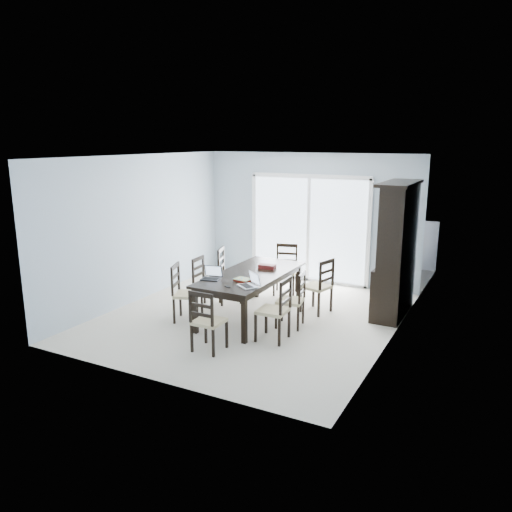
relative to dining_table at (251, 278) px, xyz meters
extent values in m
plane|color=beige|center=(0.00, 0.00, -0.67)|extent=(5.00, 5.00, 0.00)
plane|color=white|center=(0.00, 0.00, 1.93)|extent=(5.00, 5.00, 0.00)
cube|color=#9DADBB|center=(0.00, 2.50, 0.63)|extent=(4.50, 0.02, 2.60)
cube|color=#9DADBB|center=(-2.25, 0.00, 0.63)|extent=(0.02, 5.00, 2.60)
cube|color=#9DADBB|center=(2.25, 0.00, 0.63)|extent=(0.02, 5.00, 2.60)
cube|color=gray|center=(0.00, 3.50, -0.72)|extent=(4.50, 2.00, 0.10)
cube|color=#99999E|center=(0.00, 4.50, -0.12)|extent=(4.50, 0.06, 1.10)
cube|color=black|center=(0.00, 0.00, 0.06)|extent=(1.00, 2.20, 0.04)
cube|color=black|center=(0.00, 0.00, 0.00)|extent=(0.88, 2.08, 0.10)
cube|color=black|center=(-0.42, -1.00, -0.33)|extent=(0.07, 0.07, 0.69)
cube|color=black|center=(0.42, -1.00, -0.33)|extent=(0.07, 0.07, 0.69)
cube|color=black|center=(-0.42, 1.00, -0.33)|extent=(0.07, 0.07, 0.69)
cube|color=black|center=(0.42, 1.00, -0.33)|extent=(0.07, 0.07, 0.69)
cube|color=black|center=(2.01, 1.25, -0.25)|extent=(0.45, 1.30, 0.85)
cube|color=black|center=(2.04, 1.25, 0.83)|extent=(0.38, 1.30, 1.30)
cube|color=black|center=(2.01, 1.25, 1.50)|extent=(0.50, 1.38, 0.05)
cube|color=black|center=(1.84, 0.83, 0.83)|extent=(0.02, 0.36, 1.18)
cube|color=black|center=(1.84, 1.25, 0.83)|extent=(0.02, 0.36, 1.18)
cube|color=black|center=(1.84, 1.67, 0.83)|extent=(0.02, 0.36, 1.18)
cube|color=silver|center=(0.00, 2.48, 0.38)|extent=(2.40, 0.02, 2.10)
cube|color=white|center=(0.00, 2.46, 1.47)|extent=(2.52, 0.05, 0.08)
cube|color=white|center=(0.00, 2.46, 0.38)|extent=(0.06, 0.05, 2.10)
cube|color=white|center=(0.00, 2.46, -0.65)|extent=(2.52, 0.05, 0.05)
cube|color=black|center=(-1.06, -0.49, -0.47)|extent=(0.04, 0.04, 0.41)
cube|color=black|center=(-0.94, -0.83, -0.47)|extent=(0.04, 0.04, 0.41)
cube|color=black|center=(-0.72, -0.37, -0.47)|extent=(0.04, 0.04, 0.41)
cube|color=black|center=(-0.60, -0.71, -0.47)|extent=(0.04, 0.04, 0.41)
cube|color=tan|center=(-0.83, -0.60, -0.24)|extent=(0.51, 0.51, 0.05)
cube|color=black|center=(-1.07, 0.24, -0.48)|extent=(0.03, 0.03, 0.39)
cube|color=black|center=(-1.05, -0.11, -0.48)|extent=(0.03, 0.03, 0.39)
cube|color=black|center=(-0.72, 0.26, -0.48)|extent=(0.03, 0.03, 0.39)
cube|color=black|center=(-0.70, -0.09, -0.48)|extent=(0.03, 0.03, 0.39)
cube|color=tan|center=(-0.88, 0.07, -0.26)|extent=(0.40, 0.40, 0.05)
cube|color=black|center=(-0.96, 0.74, -0.46)|extent=(0.04, 0.04, 0.43)
cube|color=black|center=(-0.84, 0.38, -0.46)|extent=(0.04, 0.04, 0.43)
cube|color=black|center=(-0.60, 0.86, -0.46)|extent=(0.04, 0.04, 0.43)
cube|color=black|center=(-0.48, 0.50, -0.46)|extent=(0.04, 0.04, 0.43)
cube|color=tan|center=(-0.72, 0.62, -0.22)|extent=(0.53, 0.53, 0.05)
cube|color=black|center=(0.91, -0.87, -0.46)|extent=(0.04, 0.04, 0.42)
cube|color=black|center=(0.90, -0.50, -0.46)|extent=(0.04, 0.04, 0.42)
cube|color=black|center=(0.54, -0.88, -0.46)|extent=(0.04, 0.04, 0.42)
cube|color=black|center=(0.53, -0.52, -0.46)|extent=(0.04, 0.04, 0.42)
cube|color=tan|center=(0.72, -0.69, -0.23)|extent=(0.42, 0.42, 0.05)
cube|color=black|center=(0.92, -0.22, -0.48)|extent=(0.04, 0.04, 0.39)
cube|color=black|center=(0.87, 0.12, -0.48)|extent=(0.04, 0.04, 0.39)
cube|color=black|center=(0.58, -0.28, -0.48)|extent=(0.04, 0.04, 0.39)
cube|color=black|center=(0.53, 0.06, -0.48)|extent=(0.04, 0.04, 0.39)
cube|color=tan|center=(0.73, -0.08, -0.26)|extent=(0.44, 0.44, 0.05)
cube|color=black|center=(0.98, 0.51, -0.46)|extent=(0.04, 0.04, 0.42)
cube|color=black|center=(1.07, 0.87, -0.46)|extent=(0.04, 0.04, 0.42)
cube|color=black|center=(0.62, 0.60, -0.46)|extent=(0.04, 0.04, 0.42)
cube|color=black|center=(0.71, 0.96, -0.46)|extent=(0.04, 0.04, 0.42)
cube|color=tan|center=(0.85, 0.73, -0.23)|extent=(0.49, 0.49, 0.05)
cube|color=black|center=(-0.07, -1.60, -0.48)|extent=(0.03, 0.03, 0.39)
cube|color=black|center=(0.28, -1.60, -0.48)|extent=(0.03, 0.03, 0.39)
cube|color=black|center=(-0.07, -1.25, -0.48)|extent=(0.03, 0.03, 0.39)
cube|color=black|center=(0.28, -1.26, -0.48)|extent=(0.03, 0.03, 0.39)
cube|color=tan|center=(0.10, -1.43, -0.26)|extent=(0.39, 0.39, 0.05)
cube|color=black|center=(0.10, 1.64, -0.47)|extent=(0.04, 0.04, 0.41)
cube|color=black|center=(-0.26, 1.54, -0.47)|extent=(0.04, 0.04, 0.41)
cube|color=black|center=(0.19, 1.29, -0.47)|extent=(0.04, 0.04, 0.41)
cube|color=black|center=(-0.16, 1.19, -0.47)|extent=(0.04, 0.04, 0.41)
cube|color=tan|center=(-0.03, 1.41, -0.24)|extent=(0.50, 0.50, 0.05)
cube|color=black|center=(-0.37, -0.62, 0.08)|extent=(0.32, 0.25, 0.02)
cube|color=silver|center=(-0.37, -0.62, 0.18)|extent=(0.26, 0.08, 0.15)
cube|color=silver|center=(0.31, -0.70, 0.09)|extent=(0.37, 0.35, 0.02)
cube|color=silver|center=(0.31, -0.70, 0.19)|extent=(0.24, 0.18, 0.16)
cube|color=maroon|center=(0.10, -0.48, 0.09)|extent=(0.26, 0.23, 0.03)
cube|color=gold|center=(0.11, -0.48, 0.11)|extent=(0.27, 0.22, 0.01)
cube|color=black|center=(0.06, -0.85, 0.08)|extent=(0.11, 0.09, 0.01)
cube|color=#4D0F11|center=(0.10, 0.37, 0.11)|extent=(0.29, 0.17, 0.07)
cube|color=brown|center=(-0.71, 3.53, -0.27)|extent=(1.81, 1.67, 0.80)
cube|color=gray|center=(-0.71, 3.53, 0.16)|extent=(1.87, 1.72, 0.05)
camera|label=1|loc=(3.66, -6.85, 2.19)|focal=35.00mm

